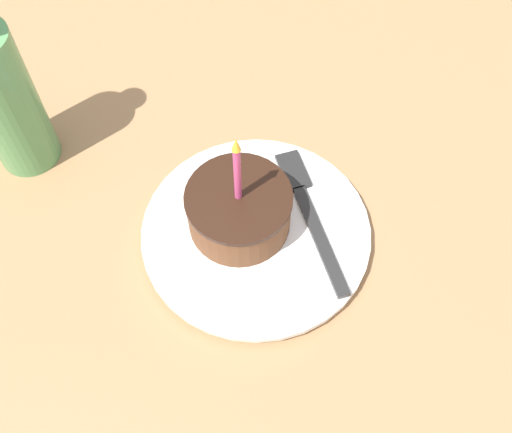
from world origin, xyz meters
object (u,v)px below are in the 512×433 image
(plate, at_px, (256,233))
(cake_slice, at_px, (239,210))
(bottle, at_px, (2,96))
(fork, at_px, (307,208))

(plate, xyz_separation_m, cake_slice, (0.00, -0.02, 0.03))
(plate, xyz_separation_m, bottle, (0.05, -0.26, 0.08))
(cake_slice, distance_m, fork, 0.07)
(bottle, bearing_deg, plate, 100.12)
(cake_slice, xyz_separation_m, bottle, (0.04, -0.24, 0.05))
(cake_slice, xyz_separation_m, fork, (-0.05, 0.05, -0.02))
(plate, bearing_deg, fork, 146.99)
(plate, height_order, fork, fork)
(fork, xyz_separation_m, bottle, (0.09, -0.28, 0.07))
(plate, xyz_separation_m, fork, (-0.05, 0.03, 0.01))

